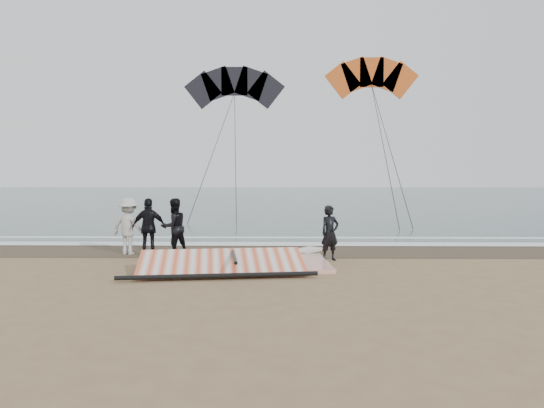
{
  "coord_description": "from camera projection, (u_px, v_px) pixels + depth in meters",
  "views": [
    {
      "loc": [
        -1.07,
        -12.17,
        2.63
      ],
      "look_at": [
        -1.3,
        3.0,
        1.6
      ],
      "focal_mm": 35.0,
      "sensor_mm": 36.0,
      "label": 1
    }
  ],
  "objects": [
    {
      "name": "board_white",
      "position": [
        314.0,
        263.0,
        14.42
      ],
      "size": [
        0.93,
        2.62,
        0.1
      ],
      "primitive_type": "cube",
      "rotation": [
        0.0,
        0.0,
        0.09
      ],
      "color": "silver",
      "rests_on": "ground"
    },
    {
      "name": "sea",
      "position": [
        292.0,
        199.0,
        45.23
      ],
      "size": [
        120.0,
        54.0,
        0.02
      ],
      "primitive_type": "cube",
      "color": "#233838",
      "rests_on": "ground"
    },
    {
      "name": "board_cream",
      "position": [
        298.0,
        252.0,
        16.26
      ],
      "size": [
        1.71,
        2.04,
        0.09
      ],
      "primitive_type": "cube",
      "rotation": [
        0.0,
        0.0,
        -0.64
      ],
      "color": "silver",
      "rests_on": "ground"
    },
    {
      "name": "kite_dark",
      "position": [
        234.0,
        90.0,
        37.41
      ],
      "size": [
        8.06,
        6.8,
        15.58
      ],
      "color": "black",
      "rests_on": "ground"
    },
    {
      "name": "foam_far",
      "position": [
        308.0,
        238.0,
        19.89
      ],
      "size": [
        120.0,
        0.45,
        0.01
      ],
      "primitive_type": "cube",
      "color": "white",
      "rests_on": "sea"
    },
    {
      "name": "sail_rig",
      "position": [
        220.0,
        265.0,
        13.33
      ],
      "size": [
        4.72,
        2.26,
        0.52
      ],
      "color": "black",
      "rests_on": "ground"
    },
    {
      "name": "trio_cluster",
      "position": [
        148.0,
        227.0,
        15.97
      ],
      "size": [
        2.56,
        1.11,
        1.74
      ],
      "color": "black",
      "rests_on": "ground"
    },
    {
      "name": "wet_sand",
      "position": [
        313.0,
        251.0,
        16.8
      ],
      "size": [
        120.0,
        2.8,
        0.01
      ],
      "primitive_type": "cube",
      "color": "#4C3D2B",
      "rests_on": "ground"
    },
    {
      "name": "ground",
      "position": [
        326.0,
        281.0,
        12.31
      ],
      "size": [
        120.0,
        120.0,
        0.0
      ],
      "primitive_type": "plane",
      "color": "#8C704C",
      "rests_on": "ground"
    },
    {
      "name": "kite_red",
      "position": [
        372.0,
        80.0,
        35.93
      ],
      "size": [
        7.01,
        7.42,
        16.83
      ],
      "color": "#DA5619",
      "rests_on": "ground"
    },
    {
      "name": "foam_near",
      "position": [
        311.0,
        244.0,
        18.19
      ],
      "size": [
        120.0,
        0.9,
        0.01
      ],
      "primitive_type": "cube",
      "color": "white",
      "rests_on": "sea"
    },
    {
      "name": "man_main",
      "position": [
        330.0,
        233.0,
        15.03
      ],
      "size": [
        0.68,
        0.6,
        1.58
      ],
      "primitive_type": "imported",
      "rotation": [
        0.0,
        0.0,
        0.49
      ],
      "color": "black",
      "rests_on": "ground"
    }
  ]
}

